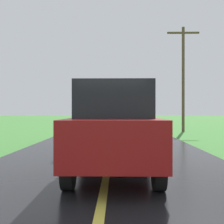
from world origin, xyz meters
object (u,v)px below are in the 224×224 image
at_px(banana_truck_near, 115,110).
at_px(following_car, 114,128).
at_px(utility_pole_roadside, 183,75).
at_px(banana_truck_far, 116,111).

xyz_separation_m(banana_truck_near, following_car, (0.02, -6.61, -0.41)).
distance_m(banana_truck_near, following_car, 6.63).
bearing_deg(utility_pole_roadside, banana_truck_far, 125.20).
relative_size(banana_truck_near, following_car, 1.42).
bearing_deg(utility_pole_roadside, following_car, -109.02).
relative_size(utility_pole_roadside, following_car, 1.80).
distance_m(banana_truck_near, banana_truck_far, 13.92).
bearing_deg(banana_truck_near, banana_truck_far, 90.21).
distance_m(banana_truck_far, utility_pole_roadside, 8.71).
height_order(utility_pole_roadside, following_car, utility_pole_roadside).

